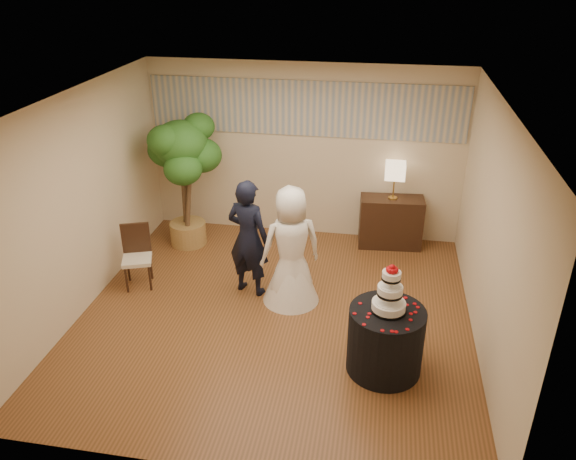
% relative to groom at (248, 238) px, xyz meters
% --- Properties ---
extents(floor, '(5.00, 5.00, 0.00)m').
position_rel_groom_xyz_m(floor, '(0.46, -0.52, -0.83)').
color(floor, brown).
rests_on(floor, ground).
extents(ceiling, '(5.00, 5.00, 0.00)m').
position_rel_groom_xyz_m(ceiling, '(0.46, -0.52, 1.97)').
color(ceiling, white).
rests_on(ceiling, wall_back).
extents(wall_back, '(5.00, 0.06, 2.80)m').
position_rel_groom_xyz_m(wall_back, '(0.46, 1.98, 0.57)').
color(wall_back, beige).
rests_on(wall_back, ground).
extents(wall_front, '(5.00, 0.06, 2.80)m').
position_rel_groom_xyz_m(wall_front, '(0.46, -3.02, 0.57)').
color(wall_front, beige).
rests_on(wall_front, ground).
extents(wall_left, '(0.06, 5.00, 2.80)m').
position_rel_groom_xyz_m(wall_left, '(-2.04, -0.52, 0.57)').
color(wall_left, beige).
rests_on(wall_left, ground).
extents(wall_right, '(0.06, 5.00, 2.80)m').
position_rel_groom_xyz_m(wall_right, '(2.96, -0.52, 0.57)').
color(wall_right, beige).
rests_on(wall_right, ground).
extents(mural_border, '(4.90, 0.02, 0.85)m').
position_rel_groom_xyz_m(mural_border, '(0.46, 1.96, 1.27)').
color(mural_border, '#A5A49B').
rests_on(mural_border, wall_back).
extents(groom, '(0.69, 0.55, 1.65)m').
position_rel_groom_xyz_m(groom, '(0.00, 0.00, 0.00)').
color(groom, black).
rests_on(groom, floor).
extents(bride, '(1.05, 1.03, 1.64)m').
position_rel_groom_xyz_m(bride, '(0.60, -0.13, -0.01)').
color(bride, white).
rests_on(bride, floor).
extents(cake_table, '(0.90, 0.90, 0.78)m').
position_rel_groom_xyz_m(cake_table, '(1.87, -1.34, -0.43)').
color(cake_table, black).
rests_on(cake_table, floor).
extents(wedding_cake, '(0.37, 0.37, 0.57)m').
position_rel_groom_xyz_m(wedding_cake, '(1.87, -1.34, 0.25)').
color(wedding_cake, white).
rests_on(wedding_cake, cake_table).
extents(console, '(1.01, 0.51, 0.82)m').
position_rel_groom_xyz_m(console, '(1.89, 1.71, -0.42)').
color(console, '#301D11').
rests_on(console, floor).
extents(table_lamp, '(0.30, 0.30, 0.58)m').
position_rel_groom_xyz_m(table_lamp, '(1.89, 1.71, 0.28)').
color(table_lamp, beige).
rests_on(table_lamp, console).
extents(ficus_tree, '(1.41, 1.41, 2.14)m').
position_rel_groom_xyz_m(ficus_tree, '(-1.31, 1.22, 0.25)').
color(ficus_tree, '#285D1D').
rests_on(ficus_tree, floor).
extents(side_chair, '(0.53, 0.54, 0.89)m').
position_rel_groom_xyz_m(side_chair, '(-1.57, -0.13, -0.38)').
color(side_chair, '#301D11').
rests_on(side_chair, floor).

